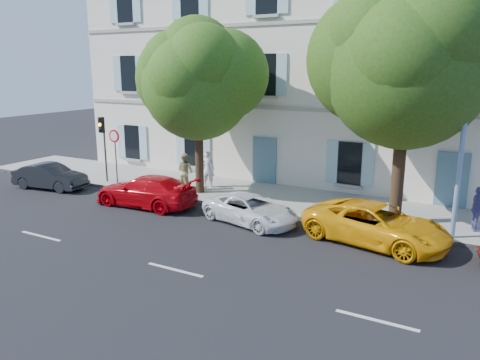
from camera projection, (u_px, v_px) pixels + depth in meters
The scene contains 16 objects.
ground at pixel (239, 231), 17.50m from camera, with size 90.00×90.00×0.00m, color black.
sidewalk at pixel (287, 200), 21.27m from camera, with size 36.00×4.50×0.15m, color #A09E96.
kerb at pixel (266, 212), 19.42m from camera, with size 36.00×0.16×0.16m, color #9E998E.
building at pixel (332, 66), 24.77m from camera, with size 28.00×7.00×12.00m, color silver.
car_dark_sedan at pixel (50, 176), 23.41m from camera, with size 1.34×3.83×1.26m, color black.
car_red_coupe at pixel (146, 191), 20.46m from camera, with size 1.91×4.70×1.36m, color #C2050E.
car_white_coupe at pixel (251, 209), 18.23m from camera, with size 1.84×3.99×1.11m, color white.
car_yellow_supercar at pixel (376, 224), 16.09m from camera, with size 2.30×4.99×1.39m, color #F8A90A.
tree_left at pixel (198, 85), 21.13m from camera, with size 5.03×5.03×7.79m.
tree_right at pixel (407, 68), 16.62m from camera, with size 5.83×5.83×8.98m.
traffic_light at pixel (103, 135), 23.84m from camera, with size 0.27×0.38×3.35m.
road_sign at pixel (115, 145), 23.39m from camera, with size 0.64×0.09×2.78m.
street_lamp at pixel (467, 101), 15.12m from camera, with size 0.31×1.79×8.37m.
pedestrian_a at pixel (208, 169), 23.07m from camera, with size 0.66×0.43×1.80m, color white.
pedestrian_b at pixel (185, 171), 22.58m from camera, with size 0.88×0.68×1.80m, color tan.
pedestrian_c at pixel (477, 209), 16.86m from camera, with size 0.97×0.40×1.65m, color #575195.
Camera 1 is at (8.02, -14.49, 5.95)m, focal length 35.00 mm.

